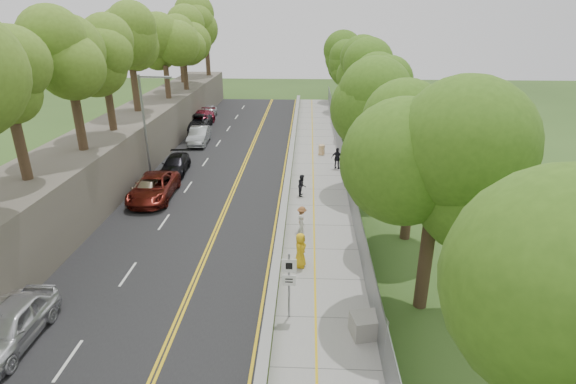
% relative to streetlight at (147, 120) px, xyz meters
% --- Properties ---
extents(ground, '(140.00, 140.00, 0.00)m').
position_rel_streetlight_xyz_m(ground, '(10.46, -14.00, -4.64)').
color(ground, '#33511E').
rests_on(ground, ground).
extents(road, '(11.20, 66.00, 0.04)m').
position_rel_streetlight_xyz_m(road, '(5.06, 1.00, -4.62)').
color(road, black).
rests_on(road, ground).
extents(sidewalk, '(4.20, 66.00, 0.05)m').
position_rel_streetlight_xyz_m(sidewalk, '(13.01, 1.00, -4.61)').
color(sidewalk, gray).
rests_on(sidewalk, ground).
extents(jersey_barrier, '(0.42, 66.00, 0.60)m').
position_rel_streetlight_xyz_m(jersey_barrier, '(10.71, 1.00, -4.34)').
color(jersey_barrier, '#7BC522').
rests_on(jersey_barrier, ground).
extents(rock_embankment, '(5.00, 66.00, 4.00)m').
position_rel_streetlight_xyz_m(rock_embankment, '(-3.04, 1.00, -2.64)').
color(rock_embankment, '#595147').
rests_on(rock_embankment, ground).
extents(chainlink_fence, '(0.04, 66.00, 2.00)m').
position_rel_streetlight_xyz_m(chainlink_fence, '(15.11, 1.00, -3.64)').
color(chainlink_fence, slate).
rests_on(chainlink_fence, ground).
extents(trees_embankment, '(6.40, 66.00, 13.00)m').
position_rel_streetlight_xyz_m(trees_embankment, '(-2.54, 1.00, 5.86)').
color(trees_embankment, olive).
rests_on(trees_embankment, rock_embankment).
extents(trees_fenceside, '(7.00, 66.00, 14.00)m').
position_rel_streetlight_xyz_m(trees_fenceside, '(17.46, 1.00, 2.36)').
color(trees_fenceside, '#47771D').
rests_on(trees_fenceside, ground).
extents(streetlight, '(2.52, 0.22, 8.00)m').
position_rel_streetlight_xyz_m(streetlight, '(0.00, 0.00, 0.00)').
color(streetlight, gray).
rests_on(streetlight, ground).
extents(signpost, '(0.62, 0.09, 3.10)m').
position_rel_streetlight_xyz_m(signpost, '(11.51, -17.02, -2.68)').
color(signpost, gray).
rests_on(signpost, sidewalk).
extents(construction_barrel, '(0.56, 0.56, 0.92)m').
position_rel_streetlight_xyz_m(construction_barrel, '(13.46, 6.61, -4.13)').
color(construction_barrel, '#C76B00').
rests_on(construction_barrel, sidewalk).
extents(concrete_block, '(1.53, 1.27, 0.90)m').
position_rel_streetlight_xyz_m(concrete_block, '(14.76, -18.00, -4.14)').
color(concrete_block, gray).
rests_on(concrete_block, sidewalk).
extents(car_0, '(1.97, 4.82, 1.64)m').
position_rel_streetlight_xyz_m(car_0, '(0.64, -19.13, -3.78)').
color(car_0, silver).
rests_on(car_0, road).
extents(car_2, '(2.91, 5.90, 1.61)m').
position_rel_streetlight_xyz_m(car_2, '(1.46, -4.24, -3.80)').
color(car_2, '#611912').
rests_on(car_2, road).
extents(car_3, '(2.20, 4.78, 1.35)m').
position_rel_streetlight_xyz_m(car_3, '(1.46, 1.19, -3.92)').
color(car_3, black).
rests_on(car_3, road).
extents(car_4, '(1.90, 4.56, 1.54)m').
position_rel_streetlight_xyz_m(car_4, '(1.01, -4.35, -3.83)').
color(car_4, tan).
rests_on(car_4, road).
extents(car_5, '(1.95, 5.00, 1.62)m').
position_rel_streetlight_xyz_m(car_5, '(1.42, 9.83, -3.79)').
color(car_5, '#9C9FA2').
rests_on(car_5, road).
extents(car_6, '(2.81, 5.86, 1.61)m').
position_rel_streetlight_xyz_m(car_6, '(-0.14, 15.46, -3.80)').
color(car_6, black).
rests_on(car_6, road).
extents(car_7, '(2.88, 5.90, 1.65)m').
position_rel_streetlight_xyz_m(car_7, '(-0.14, 17.04, -3.77)').
color(car_7, maroon).
rests_on(car_7, road).
extents(car_8, '(1.96, 4.38, 1.46)m').
position_rel_streetlight_xyz_m(car_8, '(-0.14, 21.62, -3.87)').
color(car_8, '#BEBDC1').
rests_on(car_8, road).
extents(painter_0, '(0.75, 1.01, 1.87)m').
position_rel_streetlight_xyz_m(painter_0, '(11.91, -12.85, -3.65)').
color(painter_0, yellow).
rests_on(painter_0, sidewalk).
extents(painter_1, '(0.39, 0.58, 1.58)m').
position_rel_streetlight_xyz_m(painter_1, '(11.91, -9.95, -3.80)').
color(painter_1, beige).
rests_on(painter_1, sidewalk).
extents(painter_2, '(0.66, 0.81, 1.56)m').
position_rel_streetlight_xyz_m(painter_2, '(11.84, -3.25, -3.81)').
color(painter_2, black).
rests_on(painter_2, sidewalk).
extents(painter_3, '(0.63, 1.04, 1.56)m').
position_rel_streetlight_xyz_m(painter_3, '(11.91, -8.81, -3.81)').
color(painter_3, brown).
rests_on(painter_3, sidewalk).
extents(person_far, '(1.14, 0.74, 1.80)m').
position_rel_streetlight_xyz_m(person_far, '(14.66, 2.72, -3.69)').
color(person_far, black).
rests_on(person_far, sidewalk).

